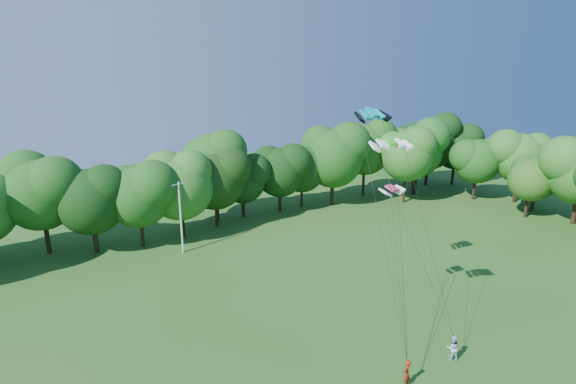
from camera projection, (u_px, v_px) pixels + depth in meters
utility_pole at (181, 217)px, 47.93m from camera, size 1.53×0.58×7.92m
kite_flyer_left at (407, 373)px, 28.51m from camera, size 0.79×0.68×1.82m
kite_flyer_right at (453, 348)px, 31.03m from camera, size 1.13×1.08×1.84m
kite_teal at (372, 112)px, 34.24m from camera, size 2.84×1.31×0.69m
kite_green at (390, 141)px, 28.62m from camera, size 2.87×1.92×0.43m
kite_pink at (392, 188)px, 33.70m from camera, size 2.04×1.06×0.33m
tree_back_center at (214, 167)px, 54.97m from camera, size 8.45×8.45×12.29m
tree_back_east at (416, 144)px, 68.78m from camera, size 8.90×8.90×12.94m
tree_flank_east at (531, 177)px, 58.76m from camera, size 6.10×6.10×8.87m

